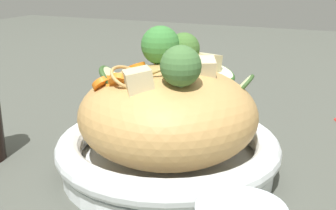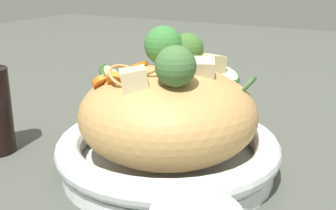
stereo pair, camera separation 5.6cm
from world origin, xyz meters
name	(u,v)px [view 1 (the left image)]	position (x,y,z in m)	size (l,w,h in m)	color
ground_plane	(168,172)	(0.00, 0.00, 0.00)	(3.00, 3.00, 0.00)	#494D44
serving_bowl	(168,153)	(0.00, 0.00, 0.03)	(0.29, 0.29, 0.05)	white
noodle_heap	(168,114)	(0.00, 0.00, 0.08)	(0.23, 0.23, 0.13)	tan
broccoli_florets	(172,53)	(0.00, 0.01, 0.16)	(0.12, 0.16, 0.07)	#A0C37A
carrot_coins	(127,76)	(-0.05, -0.02, 0.13)	(0.06, 0.15, 0.03)	orange
zucchini_slices	(196,78)	(0.02, 0.04, 0.12)	(0.18, 0.17, 0.05)	beige
chicken_chunks	(186,70)	(0.02, 0.01, 0.14)	(0.10, 0.18, 0.04)	beige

